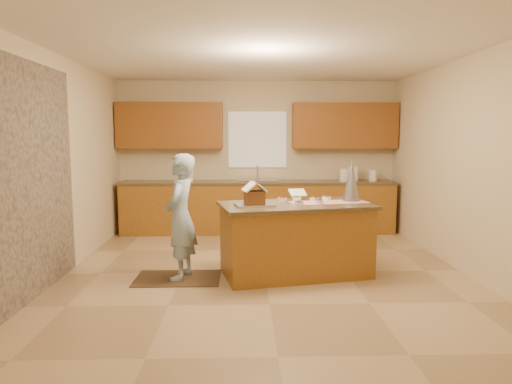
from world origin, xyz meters
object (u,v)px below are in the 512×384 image
island_base (295,241)px  tinsel_tree (352,180)px  boy (181,217)px  gingerbread_house (254,195)px

island_base → tinsel_tree: tinsel_tree is taller
boy → gingerbread_house: (0.88, -0.02, 0.26)m
tinsel_tree → gingerbread_house: (-1.24, -0.36, -0.14)m
boy → island_base: bearing=105.0°
island_base → boy: 1.44m
island_base → gingerbread_house: bearing=-174.8°
boy → gingerbread_house: bearing=98.1°
tinsel_tree → gingerbread_house: bearing=-163.9°
island_base → gingerbread_house: (-0.51, -0.16, 0.59)m
island_base → tinsel_tree: size_ratio=3.27×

